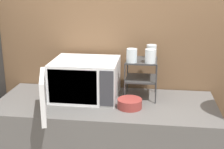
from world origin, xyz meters
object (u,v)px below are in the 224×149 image
at_px(glass_front_left, 132,55).
at_px(bowl, 130,104).
at_px(glass_back_right, 151,51).
at_px(glass_front_right, 150,56).
at_px(dish_rack, 141,70).
at_px(microwave, 84,80).

bearing_deg(glass_front_left, bowl, -89.37).
bearing_deg(glass_back_right, glass_front_right, -92.28).
bearing_deg(dish_rack, glass_front_right, -51.46).
relative_size(glass_front_right, bowl, 0.57).
bearing_deg(glass_front_left, microwave, -179.85).
relative_size(microwave, glass_front_left, 7.77).
height_order(dish_rack, glass_front_left, glass_front_left).
bearing_deg(glass_front_right, bowl, -131.56).
distance_m(glass_front_left, bowl, 0.36).
distance_m(glass_back_right, glass_front_right, 0.16).
bearing_deg(dish_rack, bowl, -106.28).
xyz_separation_m(microwave, dish_rack, (0.44, 0.08, 0.07)).
distance_m(glass_front_left, glass_back_right, 0.22).
relative_size(glass_back_right, bowl, 0.57).
height_order(microwave, glass_front_left, glass_front_left).
relative_size(glass_back_right, glass_front_right, 1.00).
distance_m(dish_rack, glass_back_right, 0.17).
bearing_deg(bowl, dish_rack, 73.72).
bearing_deg(glass_front_right, glass_back_right, 87.72).
bearing_deg(dish_rack, glass_back_right, 48.14).
relative_size(dish_rack, glass_front_left, 2.97).
relative_size(dish_rack, glass_back_right, 2.97).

